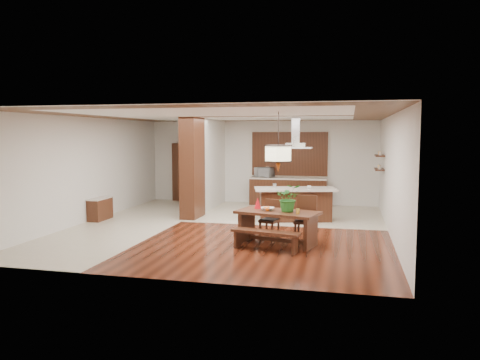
% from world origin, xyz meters
% --- Properties ---
extents(room_shell, '(9.00, 9.04, 2.92)m').
position_xyz_m(room_shell, '(0.00, 0.00, 2.06)').
color(room_shell, '#361309').
rests_on(room_shell, ground).
extents(tile_hallway, '(2.50, 9.00, 0.01)m').
position_xyz_m(tile_hallway, '(-2.75, 0.00, 0.01)').
color(tile_hallway, beige).
rests_on(tile_hallway, ground).
extents(tile_kitchen, '(5.50, 4.00, 0.01)m').
position_xyz_m(tile_kitchen, '(1.25, 2.50, 0.01)').
color(tile_kitchen, beige).
rests_on(tile_kitchen, ground).
extents(soffit_band, '(8.00, 9.00, 0.02)m').
position_xyz_m(soffit_band, '(0.00, 0.00, 2.88)').
color(soffit_band, '#3D220F').
rests_on(soffit_band, room_shell).
extents(partition_pier, '(0.45, 1.00, 2.90)m').
position_xyz_m(partition_pier, '(-1.40, 1.20, 1.45)').
color(partition_pier, black).
rests_on(partition_pier, ground).
extents(partition_stub, '(0.18, 2.40, 2.90)m').
position_xyz_m(partition_stub, '(-1.40, 3.30, 1.45)').
color(partition_stub, silver).
rests_on(partition_stub, ground).
extents(hallway_console, '(0.37, 0.88, 0.63)m').
position_xyz_m(hallway_console, '(-3.81, 0.20, 0.32)').
color(hallway_console, black).
rests_on(hallway_console, ground).
extents(hallway_doorway, '(1.10, 0.20, 2.10)m').
position_xyz_m(hallway_doorway, '(-2.70, 4.40, 1.05)').
color(hallway_doorway, black).
rests_on(hallway_doorway, ground).
extents(rear_counter, '(2.60, 0.62, 0.95)m').
position_xyz_m(rear_counter, '(1.00, 4.20, 0.48)').
color(rear_counter, black).
rests_on(rear_counter, ground).
extents(kitchen_window, '(2.60, 0.08, 1.50)m').
position_xyz_m(kitchen_window, '(1.00, 4.46, 1.75)').
color(kitchen_window, '#A36631').
rests_on(kitchen_window, room_shell).
extents(shelf_lower, '(0.26, 0.90, 0.04)m').
position_xyz_m(shelf_lower, '(3.87, 2.60, 1.40)').
color(shelf_lower, black).
rests_on(shelf_lower, room_shell).
extents(shelf_upper, '(0.26, 0.90, 0.04)m').
position_xyz_m(shelf_upper, '(3.87, 2.60, 1.80)').
color(shelf_upper, black).
rests_on(shelf_upper, room_shell).
extents(dining_table, '(1.93, 1.30, 0.74)m').
position_xyz_m(dining_table, '(1.51, -1.54, 0.54)').
color(dining_table, black).
rests_on(dining_table, ground).
extents(dining_bench, '(1.51, 0.64, 0.42)m').
position_xyz_m(dining_bench, '(1.35, -2.15, 0.21)').
color(dining_bench, black).
rests_on(dining_bench, ground).
extents(dining_chair_left, '(0.49, 0.49, 0.88)m').
position_xyz_m(dining_chair_left, '(1.22, -0.90, 0.44)').
color(dining_chair_left, black).
rests_on(dining_chair_left, ground).
extents(dining_chair_right, '(0.49, 0.49, 1.03)m').
position_xyz_m(dining_chair_right, '(2.08, -1.13, 0.51)').
color(dining_chair_right, black).
rests_on(dining_chair_right, ground).
extents(pendant_lantern, '(0.64, 0.64, 1.31)m').
position_xyz_m(pendant_lantern, '(1.51, -1.54, 2.25)').
color(pendant_lantern, beige).
rests_on(pendant_lantern, room_shell).
extents(foliage_plant, '(0.64, 0.59, 0.60)m').
position_xyz_m(foliage_plant, '(1.75, -1.55, 1.04)').
color(foliage_plant, '#246A23').
rests_on(foliage_plant, dining_table).
extents(fruit_bowl, '(0.31, 0.31, 0.07)m').
position_xyz_m(fruit_bowl, '(1.28, -1.50, 0.77)').
color(fruit_bowl, beige).
rests_on(fruit_bowl, dining_table).
extents(napkin_cone, '(0.16, 0.16, 0.25)m').
position_xyz_m(napkin_cone, '(1.01, -1.26, 0.86)').
color(napkin_cone, red).
rests_on(napkin_cone, dining_table).
extents(gold_ornament, '(0.10, 0.10, 0.11)m').
position_xyz_m(gold_ornament, '(1.98, -1.79, 0.79)').
color(gold_ornament, gold).
rests_on(gold_ornament, dining_table).
extents(kitchen_island, '(2.41, 1.49, 0.93)m').
position_xyz_m(kitchen_island, '(1.56, 1.38, 0.47)').
color(kitchen_island, black).
rests_on(kitchen_island, ground).
extents(range_hood, '(0.90, 0.55, 0.87)m').
position_xyz_m(range_hood, '(1.56, 1.38, 2.46)').
color(range_hood, silver).
rests_on(range_hood, room_shell).
extents(island_cup, '(0.14, 0.14, 0.09)m').
position_xyz_m(island_cup, '(1.96, 1.26, 0.97)').
color(island_cup, silver).
rests_on(island_cup, kitchen_island).
extents(microwave, '(0.71, 0.59, 0.34)m').
position_xyz_m(microwave, '(0.16, 4.20, 1.12)').
color(microwave, silver).
rests_on(microwave, rear_counter).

